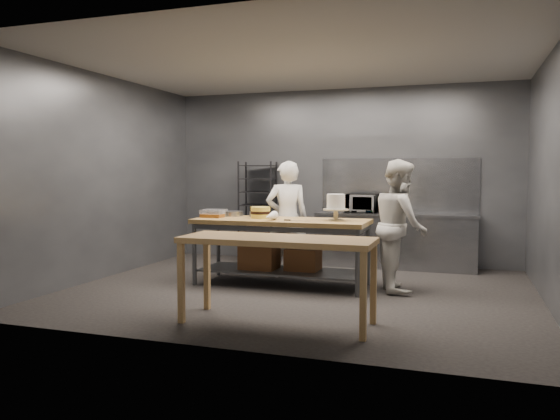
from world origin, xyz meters
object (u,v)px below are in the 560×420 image
at_px(speed_rack, 258,213).
at_px(near_counter, 277,246).
at_px(frosted_cake_stand, 336,204).
at_px(chef_right, 400,225).
at_px(layer_cake, 260,213).
at_px(chef_behind, 287,219).
at_px(microwave, 361,203).
at_px(work_table, 280,244).

bearing_deg(speed_rack, near_counter, -66.22).
distance_m(near_counter, frosted_cake_stand, 1.89).
relative_size(chef_right, layer_cake, 6.34).
bearing_deg(layer_cake, speed_rack, 112.04).
bearing_deg(near_counter, speed_rack, 113.78).
xyz_separation_m(speed_rack, frosted_cake_stand, (1.81, -1.82, 0.29)).
distance_m(near_counter, layer_cake, 2.10).
relative_size(speed_rack, chef_right, 1.01).
height_order(chef_behind, frosted_cake_stand, chef_behind).
relative_size(near_counter, chef_behind, 1.15).
bearing_deg(frosted_cake_stand, speed_rack, 134.94).
relative_size(speed_rack, layer_cake, 6.39).
xyz_separation_m(chef_right, microwave, (-0.84, 1.72, 0.18)).
distance_m(work_table, frosted_cake_stand, 0.98).
xyz_separation_m(work_table, frosted_cake_stand, (0.79, -0.00, 0.57)).
distance_m(near_counter, speed_rack, 4.01).
height_order(chef_behind, chef_right, chef_right).
distance_m(chef_behind, chef_right, 1.77).
relative_size(work_table, frosted_cake_stand, 6.74).
height_order(work_table, layer_cake, layer_cake).
height_order(work_table, chef_behind, chef_behind).
bearing_deg(work_table, chef_behind, 98.54).
xyz_separation_m(speed_rack, chef_right, (2.64, -1.64, 0.01)).
height_order(frosted_cake_stand, layer_cake, frosted_cake_stand).
height_order(speed_rack, chef_behind, speed_rack).
bearing_deg(work_table, speed_rack, 119.33).
distance_m(chef_right, frosted_cake_stand, 0.89).
bearing_deg(chef_right, work_table, 79.35).
bearing_deg(near_counter, chef_behind, 105.59).
relative_size(chef_behind, microwave, 3.20).
relative_size(near_counter, chef_right, 1.15).
xyz_separation_m(near_counter, chef_right, (1.02, 2.03, 0.06)).
distance_m(chef_behind, layer_cake, 0.63).
height_order(speed_rack, layer_cake, speed_rack).
bearing_deg(layer_cake, near_counter, -64.63).
relative_size(near_counter, microwave, 3.69).
distance_m(work_table, near_counter, 1.96).
height_order(speed_rack, frosted_cake_stand, speed_rack).
height_order(microwave, layer_cake, microwave).
relative_size(speed_rack, frosted_cake_stand, 4.91).
bearing_deg(chef_behind, near_counter, 82.28).
bearing_deg(chef_behind, microwave, -147.71).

